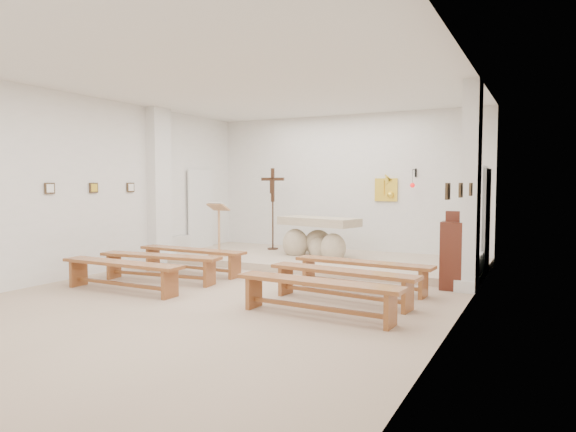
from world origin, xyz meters
The scene contains 29 objects.
ground centered at (0.00, 0.00, 0.00)m, with size 7.00×10.00×0.00m, color tan.
wall_left centered at (-3.49, 0.00, 1.75)m, with size 0.02×10.00×3.50m, color white.
wall_right centered at (3.49, 0.00, 1.75)m, with size 0.02×10.00×3.50m, color white.
wall_back centered at (0.00, 4.99, 1.75)m, with size 7.00×0.02×3.50m, color white.
ceiling centered at (0.00, 0.00, 3.49)m, with size 7.00×10.00×0.02m, color silver.
sanctuary_platform centered at (0.00, 3.50, 0.07)m, with size 6.98×3.00×0.15m, color #C2AC95.
pilaster_left centered at (-3.37, 2.00, 1.75)m, with size 0.26×0.55×3.50m, color white.
pilaster_right centered at (3.37, 2.00, 1.75)m, with size 0.26×0.55×3.50m, color white.
gold_wall_relief centered at (1.05, 4.96, 1.65)m, with size 0.55×0.04×0.55m, color yellow.
sanctuary_lamp centered at (1.75, 4.71, 1.81)m, with size 0.11×0.36×0.44m.
station_frame_left_front centered at (-3.47, -0.80, 1.72)m, with size 0.03×0.20×0.20m, color #412F1C.
station_frame_left_mid centered at (-3.47, 0.20, 1.72)m, with size 0.03×0.20×0.20m, color #412F1C.
station_frame_left_rear centered at (-3.47, 1.20, 1.72)m, with size 0.03×0.20×0.20m, color #412F1C.
station_frame_right_front centered at (3.47, -0.80, 1.72)m, with size 0.03×0.20×0.20m, color #412F1C.
station_frame_right_mid centered at (3.47, 0.20, 1.72)m, with size 0.03×0.20×0.20m, color #412F1C.
station_frame_right_rear centered at (3.47, 1.20, 1.72)m, with size 0.03×0.20×0.20m, color #412F1C.
radiator_left centered at (-3.43, 2.70, 0.27)m, with size 0.10×0.85×0.52m, color silver.
radiator_right centered at (3.43, 2.70, 0.27)m, with size 0.10×0.85×0.52m, color silver.
altar centered at (-0.11, 3.53, 0.52)m, with size 2.01×1.19×0.97m.
lectern centered at (-2.14, 2.56, 0.76)m, with size 0.45×0.39×1.23m.
crucifix_stand centered at (-1.61, 4.14, 1.32)m, with size 0.61×0.27×2.03m.
potted_plant centered at (-0.12, 4.12, 0.39)m, with size 0.43×0.37×0.47m, color #326126.
donation_pedestal centered at (3.10, 1.90, 0.59)m, with size 0.37×0.37×1.34m.
bench_left_front centered at (-1.78, 1.10, 0.38)m, with size 2.40×0.44×0.51m.
bench_right_front centered at (1.78, 1.10, 0.38)m, with size 2.42×0.56×0.51m.
bench_left_second centered at (-1.78, 0.16, 0.38)m, with size 2.42×0.64×0.51m.
bench_right_second centered at (1.78, 0.16, 0.38)m, with size 2.42×0.65×0.51m.
bench_left_third centered at (-1.78, -0.79, 0.38)m, with size 2.40×0.41×0.51m.
bench_right_third centered at (1.78, -0.79, 0.38)m, with size 2.41×0.52×0.51m.
Camera 1 is at (4.54, -7.07, 1.82)m, focal length 32.00 mm.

